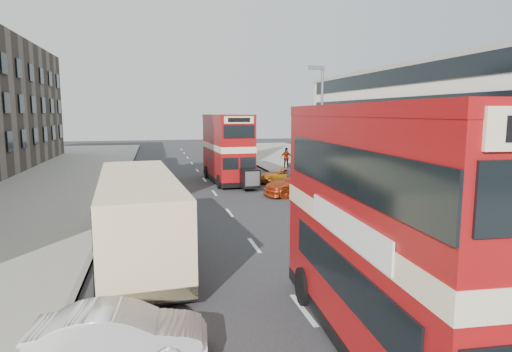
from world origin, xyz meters
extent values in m
plane|color=#28282B|center=(0.00, 0.00, 0.00)|extent=(160.00, 160.00, 0.00)
cube|color=#28282B|center=(0.00, 20.00, 0.01)|extent=(12.00, 90.00, 0.01)
cube|color=gray|center=(12.00, 20.00, 0.07)|extent=(12.00, 90.00, 0.15)
cube|color=gray|center=(-12.00, 20.00, 0.07)|extent=(12.00, 90.00, 0.15)
cube|color=gray|center=(-6.10, 20.00, 0.07)|extent=(0.20, 90.00, 0.16)
cube|color=gray|center=(6.10, 20.00, 0.07)|extent=(0.20, 90.00, 0.16)
cube|color=silver|center=(20.00, 22.00, 4.50)|extent=(8.00, 46.00, 9.00)
cube|color=black|center=(15.95, 22.00, 1.60)|extent=(0.10, 44.00, 2.40)
cube|color=gray|center=(20.00, 22.00, 9.10)|extent=(8.20, 46.20, 0.40)
cube|color=white|center=(15.10, 22.00, 3.00)|extent=(1.80, 44.00, 0.20)
cylinder|color=slate|center=(6.60, 18.00, 4.00)|extent=(0.16, 0.16, 8.00)
cube|color=slate|center=(6.20, 18.00, 8.00)|extent=(1.00, 0.20, 0.25)
cube|color=black|center=(1.24, -0.28, 0.36)|extent=(3.07, 8.37, 0.36)
cube|color=maroon|center=(1.24, -0.28, 1.60)|extent=(3.05, 8.37, 2.26)
cube|color=beige|center=(1.24, -0.28, 2.88)|extent=(3.09, 8.41, 0.46)
cube|color=maroon|center=(1.24, -0.28, 4.12)|extent=(3.05, 8.37, 2.16)
cube|color=maroon|center=(1.24, -0.28, 5.28)|extent=(3.07, 8.39, 0.26)
cube|color=black|center=(1.61, 24.66, 0.34)|extent=(2.84, 7.88, 0.34)
cube|color=maroon|center=(1.61, 24.66, 1.50)|extent=(2.82, 7.88, 2.14)
cube|color=beige|center=(1.61, 24.66, 2.72)|extent=(2.86, 7.92, 0.44)
cube|color=maroon|center=(1.61, 24.66, 3.88)|extent=(2.82, 7.88, 2.04)
cube|color=maroon|center=(1.61, 24.66, 4.98)|extent=(2.84, 7.90, 0.24)
cube|color=black|center=(2.44, 20.23, 0.87)|extent=(1.22, 1.22, 1.26)
cube|color=black|center=(-4.40, 7.83, 0.42)|extent=(3.37, 10.55, 0.42)
cube|color=beige|center=(-4.40, 7.83, 1.61)|extent=(3.35, 10.54, 2.70)
imported|color=silver|center=(-4.58, 0.51, 0.60)|extent=(3.76, 1.61, 1.21)
imported|color=#A33010|center=(5.41, 18.00, 0.75)|extent=(5.37, 2.67, 1.50)
imported|color=#CA6F14|center=(5.44, 23.27, 0.56)|extent=(4.11, 2.12, 1.11)
imported|color=gray|center=(8.12, 13.63, 0.93)|extent=(0.60, 0.42, 1.57)
imported|color=gray|center=(8.02, 30.44, 1.11)|extent=(1.16, 0.57, 1.92)
imported|color=gray|center=(4.99, 19.40, 0.47)|extent=(0.69, 1.83, 0.95)
imported|color=black|center=(4.99, 19.40, 1.15)|extent=(0.60, 0.40, 1.60)
camera|label=1|loc=(-3.75, -8.73, 5.23)|focal=31.31mm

